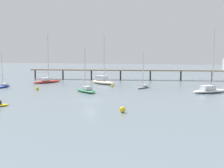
{
  "coord_description": "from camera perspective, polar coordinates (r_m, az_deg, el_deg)",
  "views": [
    {
      "loc": [
        18.21,
        -50.79,
        8.53
      ],
      "look_at": [
        0.0,
        15.82,
        1.5
      ],
      "focal_mm": 47.22,
      "sensor_mm": 36.0,
      "label": 1
    }
  ],
  "objects": [
    {
      "name": "sailboat_white",
      "position": [
        68.42,
        18.47,
        -1.0
      ],
      "size": [
        9.06,
        7.82,
        14.47
      ],
      "color": "white",
      "rests_on": "ground_plane"
    },
    {
      "name": "sailboat_cream",
      "position": [
        84.07,
        -1.81,
        0.63
      ],
      "size": [
        9.68,
        7.87,
        13.7
      ],
      "color": "beige",
      "rests_on": "ground_plane"
    },
    {
      "name": "sailboat_red",
      "position": [
        89.85,
        -12.48,
        0.7
      ],
      "size": [
        6.89,
        10.01,
        14.48
      ],
      "color": "red",
      "rests_on": "ground_plane"
    },
    {
      "name": "sailboat_blue",
      "position": [
        80.53,
        -20.29,
        -0.24
      ],
      "size": [
        2.55,
        6.4,
        8.75
      ],
      "color": "#2D4CB7",
      "rests_on": "ground_plane"
    },
    {
      "name": "pier",
      "position": [
        98.51,
        14.04,
        3.11
      ],
      "size": [
        70.87,
        14.19,
        7.04
      ],
      "color": "brown",
      "rests_on": "ground_plane"
    },
    {
      "name": "dinghy_yellow",
      "position": [
        51.64,
        -20.79,
        -3.85
      ],
      "size": [
        2.54,
        3.15,
        1.14
      ],
      "color": "yellow",
      "rests_on": "ground_plane"
    },
    {
      "name": "mooring_buoy_far",
      "position": [
        72.26,
        -14.25,
        -0.83
      ],
      "size": [
        0.79,
        0.79,
        0.79
      ],
      "primitive_type": "sphere",
      "color": "yellow",
      "rests_on": "ground_plane"
    },
    {
      "name": "mooring_buoy_inner",
      "position": [
        43.21,
        2.06,
        -4.97
      ],
      "size": [
        0.9,
        0.9,
        0.9
      ],
      "primitive_type": "sphere",
      "color": "yellow",
      "rests_on": "ground_plane"
    },
    {
      "name": "mooring_buoy_outer",
      "position": [
        76.32,
        0.05,
        -0.33
      ],
      "size": [
        0.73,
        0.73,
        0.73
      ],
      "primitive_type": "sphere",
      "color": "yellow",
      "rests_on": "ground_plane"
    },
    {
      "name": "ground_plane",
      "position": [
        54.62,
        -4.39,
        -3.19
      ],
      "size": [
        400.0,
        400.0,
        0.0
      ],
      "primitive_type": "plane",
      "color": "slate"
    },
    {
      "name": "sailboat_green",
      "position": [
        66.33,
        -5.03,
        -1.07
      ],
      "size": [
        7.27,
        6.79,
        10.01
      ],
      "color": "#287F4C",
      "rests_on": "ground_plane"
    },
    {
      "name": "sailboat_gray",
      "position": [
        74.54,
        6.13,
        -0.32
      ],
      "size": [
        3.1,
        6.27,
        9.3
      ],
      "color": "gray",
      "rests_on": "ground_plane"
    }
  ]
}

